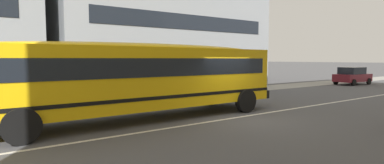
{
  "coord_description": "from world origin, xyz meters",
  "views": [
    {
      "loc": [
        -8.46,
        -8.78,
        2.42
      ],
      "look_at": [
        -1.64,
        0.98,
        1.48
      ],
      "focal_mm": 27.53,
      "sensor_mm": 36.0,
      "label": 1
    }
  ],
  "objects": [
    {
      "name": "ground_plane",
      "position": [
        0.0,
        0.0,
        0.0
      ],
      "size": [
        400.0,
        400.0,
        0.0
      ],
      "primitive_type": "plane",
      "color": "#4C4C4F"
    },
    {
      "name": "parked_car_maroon_under_tree",
      "position": [
        19.76,
        5.23,
        0.84
      ],
      "size": [
        3.97,
        2.01,
        1.64
      ],
      "rotation": [
        0.0,
        0.0,
        -0.04
      ],
      "color": "maroon",
      "rests_on": "ground_plane"
    },
    {
      "name": "school_bus",
      "position": [
        -3.58,
        1.96,
        1.81
      ],
      "size": [
        13.59,
        3.22,
        3.04
      ],
      "rotation": [
        0.0,
        0.0,
        3.14
      ],
      "color": "yellow",
      "rests_on": "ground_plane"
    },
    {
      "name": "lane_centreline",
      "position": [
        0.0,
        0.0,
        0.0
      ],
      "size": [
        110.0,
        0.16,
        0.01
      ],
      "primitive_type": "cube",
      "color": "silver",
      "rests_on": "ground_plane"
    },
    {
      "name": "sidewalk_far",
      "position": [
        0.0,
        7.78,
        0.01
      ],
      "size": [
        120.0,
        3.0,
        0.01
      ],
      "primitive_type": "cube",
      "color": "gray",
      "rests_on": "ground_plane"
    }
  ]
}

